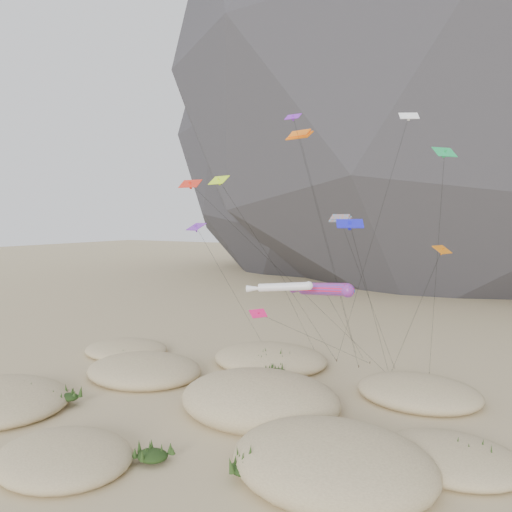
# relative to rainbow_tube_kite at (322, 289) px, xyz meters

# --- Properties ---
(ground) EXTENTS (500.00, 500.00, 0.00)m
(ground) POSITION_rel_rainbow_tube_kite_xyz_m (-5.78, -9.71, -10.50)
(ground) COLOR #CCB789
(ground) RESTS_ON ground
(rock_headland) EXTENTS (226.37, 148.64, 177.50)m
(rock_headland) POSITION_rel_rainbow_tube_kite_xyz_m (0.59, 109.01, 62.18)
(rock_headland) COLOR black
(rock_headland) RESTS_ON ground
(dunes) EXTENTS (50.31, 38.01, 4.24)m
(dunes) POSITION_rel_rainbow_tube_kite_xyz_m (-7.33, -5.52, -9.78)
(dunes) COLOR #CCB789
(dunes) RESTS_ON ground
(dune_grass) EXTENTS (43.98, 28.54, 1.45)m
(dune_grass) POSITION_rel_rainbow_tube_kite_xyz_m (-6.25, -6.64, -9.67)
(dune_grass) COLOR black
(dune_grass) RESTS_ON ground
(kite_stakes) EXTENTS (20.11, 4.25, 0.30)m
(kite_stakes) POSITION_rel_rainbow_tube_kite_xyz_m (-3.45, 12.77, -10.35)
(kite_stakes) COLOR #3F2D1E
(kite_stakes) RESTS_ON ground
(rainbow_tube_kite) EXTENTS (7.83, 17.78, 11.45)m
(rainbow_tube_kite) POSITION_rel_rainbow_tube_kite_xyz_m (0.00, 0.00, 0.00)
(rainbow_tube_kite) COLOR #F41949
(rainbow_tube_kite) RESTS_ON ground
(white_tube_kite) EXTENTS (6.64, 18.58, 11.40)m
(white_tube_kite) POSITION_rel_rainbow_tube_kite_xyz_m (-2.93, -2.57, 0.28)
(white_tube_kite) COLOR white
(white_tube_kite) RESTS_ON ground
(orange_parafoil) EXTENTS (5.26, 10.30, 26.56)m
(orange_parafoil) POSITION_rel_rainbow_tube_kite_xyz_m (-5.78, 7.52, 15.26)
(orange_parafoil) COLOR orange
(orange_parafoil) RESTS_ON ground
(multi_parafoil) EXTENTS (3.84, 11.15, 17.38)m
(multi_parafoil) POSITION_rel_rainbow_tube_kite_xyz_m (0.80, 2.68, 6.24)
(multi_parafoil) COLOR #EA4C18
(multi_parafoil) RESTS_ON ground
(delta_kites) EXTENTS (25.95, 19.03, 27.24)m
(delta_kites) POSITION_rel_rainbow_tube_kite_xyz_m (-3.16, 1.55, 8.08)
(delta_kites) COLOR #19A554
(delta_kites) RESTS_ON ground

